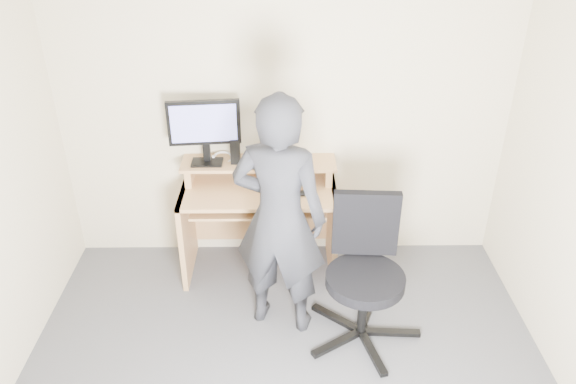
{
  "coord_description": "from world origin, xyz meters",
  "views": [
    {
      "loc": [
        -0.02,
        -2.31,
        2.86
      ],
      "look_at": [
        0.02,
        1.05,
        0.95
      ],
      "focal_mm": 35.0,
      "sensor_mm": 36.0,
      "label": 1
    }
  ],
  "objects_px": {
    "desk": "(260,206)",
    "monitor": "(204,127)",
    "person": "(279,218)",
    "office_chair": "(365,266)"
  },
  "relations": [
    {
      "from": "office_chair",
      "to": "desk",
      "type": "bearing_deg",
      "value": 136.07
    },
    {
      "from": "desk",
      "to": "person",
      "type": "xyz_separation_m",
      "value": [
        0.16,
        -0.7,
        0.33
      ]
    },
    {
      "from": "desk",
      "to": "office_chair",
      "type": "distance_m",
      "value": 1.09
    },
    {
      "from": "monitor",
      "to": "office_chair",
      "type": "relative_size",
      "value": 0.53
    },
    {
      "from": "monitor",
      "to": "person",
      "type": "xyz_separation_m",
      "value": [
        0.56,
        -0.74,
        -0.34
      ]
    },
    {
      "from": "person",
      "to": "office_chair",
      "type": "bearing_deg",
      "value": -174.72
    },
    {
      "from": "office_chair",
      "to": "person",
      "type": "distance_m",
      "value": 0.67
    },
    {
      "from": "desk",
      "to": "monitor",
      "type": "distance_m",
      "value": 0.78
    },
    {
      "from": "monitor",
      "to": "person",
      "type": "distance_m",
      "value": 0.99
    },
    {
      "from": "desk",
      "to": "office_chair",
      "type": "xyz_separation_m",
      "value": [
        0.74,
        -0.8,
        0.01
      ]
    }
  ]
}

